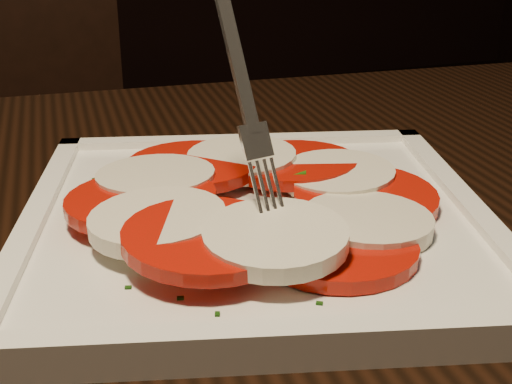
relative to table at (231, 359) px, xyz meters
The scene contains 5 objects.
table is the anchor object (origin of this frame).
chair 0.80m from the table, 100.20° to the left, with size 0.43×0.43×0.93m.
plate 0.11m from the table, 18.02° to the right, with size 0.30×0.30×0.01m, color white.
caprese_salad 0.13m from the table, 17.80° to the right, with size 0.24×0.24×0.03m.
fork 0.21m from the table, 91.91° to the right, with size 0.03×0.08×0.15m, color white, non-canonical shape.
Camera 1 is at (-0.39, -0.67, 0.96)m, focal length 50.00 mm.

